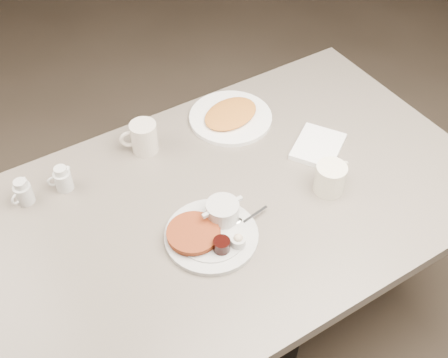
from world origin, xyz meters
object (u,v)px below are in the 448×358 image
diner_table (227,237)px  creamer_left (23,192)px  coffee_mug_near (331,177)px  coffee_mug_far (143,137)px  main_plate (211,230)px  creamer_right (63,179)px  hash_plate (231,116)px

diner_table → creamer_left: (-0.49, 0.30, 0.21)m
coffee_mug_near → coffee_mug_far: (-0.38, 0.43, 0.00)m
main_plate → coffee_mug_near: (0.38, -0.03, 0.02)m
creamer_left → creamer_right: bearing=-4.5°
creamer_right → main_plate: bearing=-53.9°
creamer_left → hash_plate: bearing=-0.4°
main_plate → coffee_mug_near: size_ratio=2.36×
creamer_right → hash_plate: 0.57m
creamer_left → main_plate: bearing=-44.8°
diner_table → main_plate: bearing=-141.6°
main_plate → coffee_mug_far: size_ratio=2.46×
coffee_mug_near → creamer_left: size_ratio=1.64×
coffee_mug_near → creamer_right: bearing=147.9°
coffee_mug_far → creamer_right: bearing=-174.9°
coffee_mug_near → coffee_mug_far: 0.57m
diner_table → main_plate: size_ratio=4.86×
diner_table → coffee_mug_far: size_ratio=11.94×
main_plate → hash_plate: size_ratio=0.93×
hash_plate → diner_table: bearing=-123.6°
diner_table → creamer_left: size_ratio=18.75×
creamer_left → hash_plate: 0.68m
coffee_mug_near → coffee_mug_far: size_ratio=1.04×
main_plate → creamer_left: size_ratio=3.86×
diner_table → creamer_right: (-0.38, 0.29, 0.21)m
coffee_mug_near → creamer_right: size_ratio=1.64×
creamer_left → hash_plate: creamer_left is taller
diner_table → hash_plate: hash_plate is taller
creamer_right → hash_plate: (0.57, 0.00, -0.02)m
coffee_mug_near → creamer_right: coffee_mug_near is taller
creamer_right → coffee_mug_near: bearing=-32.1°
diner_table → main_plate: 0.23m
main_plate → creamer_right: 0.46m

